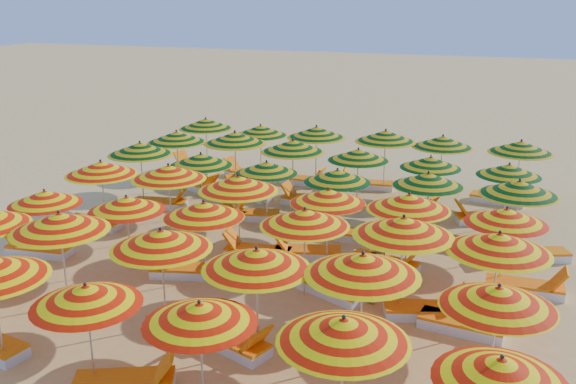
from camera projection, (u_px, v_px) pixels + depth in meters
The scene contains 70 objects.
ground at pixel (282, 256), 16.74m from camera, with size 120.00×120.00×0.00m, color #E4B865.
umbrella_2 at pixel (86, 295), 10.66m from camera, with size 2.10×2.10×1.97m.
umbrella_3 at pixel (200, 313), 10.09m from camera, with size 2.31×2.31×1.96m.
umbrella_4 at pixel (343, 330), 9.31m from camera, with size 2.64×2.64×2.11m.
umbrella_5 at pixel (501, 370), 8.59m from camera, with size 2.25×2.25×1.95m.
umbrella_7 at pixel (59, 222), 13.48m from camera, with size 2.26×2.26×2.21m.
umbrella_8 at pixel (161, 240), 12.65m from camera, with size 2.68×2.68×2.16m.
umbrella_9 at pixel (257, 259), 11.70m from camera, with size 2.55×2.55×2.16m.
umbrella_10 at pixel (363, 265), 11.33m from camera, with size 2.71×2.71×2.22m.
umbrella_11 at pixel (498, 297), 10.47m from camera, with size 2.00×2.00×2.04m.
umbrella_12 at pixel (45, 198), 15.96m from camera, with size 1.86×1.86×1.92m.
umbrella_13 at pixel (127, 204), 15.36m from camera, with size 1.87×1.87×1.96m.
umbrella_14 at pixel (204, 210), 14.80m from camera, with size 2.23×2.23×2.01m.
umbrella_15 at pixel (305, 218), 14.00m from camera, with size 2.25×2.25×2.11m.
umbrella_16 at pixel (403, 227), 13.17m from camera, with size 2.56×2.56×2.23m.
umbrella_17 at pixel (499, 243), 12.44m from camera, with size 2.20×2.20×2.18m.
umbrella_18 at pixel (101, 168), 17.92m from camera, with size 2.27×2.27×2.14m.
umbrella_19 at pixel (169, 172), 17.41m from camera, with size 2.68×2.68×2.17m.
umbrella_20 at pixel (238, 184), 16.33m from camera, with size 2.22×2.22×2.18m.
umbrella_21 at pixel (328, 196), 15.80m from camera, with size 2.11×2.11×2.01m.
umbrella_22 at pixel (409, 202), 15.07m from camera, with size 2.26×2.26×2.11m.
umbrella_23 at pixel (506, 216), 14.47m from camera, with size 1.97×1.97×1.98m.
umbrella_24 at pixel (140, 149), 20.11m from camera, with size 2.70×2.70×2.16m.
umbrella_25 at pixel (201, 160), 19.23m from camera, with size 2.15×2.15×2.03m.
umbrella_26 at pixel (267, 168), 18.71m from camera, with size 2.04×2.04×1.92m.
umbrella_27 at pixel (337, 176), 17.72m from camera, with size 2.34×2.34×1.96m.
umbrella_28 at pixel (428, 180), 17.13m from camera, with size 2.27×2.27×2.04m.
umbrella_29 at pixel (519, 188), 16.17m from camera, with size 2.55×2.55×2.11m.
umbrella_30 at pixel (177, 137), 21.86m from camera, with size 2.06×2.06×2.14m.
umbrella_31 at pixel (235, 138), 21.32m from camera, with size 2.77×2.77×2.23m.
umbrella_32 at pixel (293, 146), 20.40m from camera, with size 2.42×2.42×2.17m.
umbrella_33 at pixel (358, 155), 19.82m from camera, with size 2.53×2.53×2.03m.
umbrella_34 at pixel (431, 162), 19.24m from camera, with size 2.10×2.10×1.94m.
umbrella_35 at pixel (509, 170), 18.38m from camera, with size 2.32×2.32×1.94m.
umbrella_36 at pixel (206, 124), 24.04m from camera, with size 2.34×2.34×2.15m.
umbrella_37 at pixel (261, 130), 23.22m from camera, with size 2.12×2.12×2.07m.
umbrella_38 at pixel (316, 132), 22.37m from camera, with size 2.17×2.17×2.19m.
umbrella_39 at pixel (386, 136), 21.72m from camera, with size 2.59×2.59×2.20m.
umbrella_40 at pixel (443, 142), 21.14m from camera, with size 2.07×2.07×2.14m.
umbrella_41 at pixel (521, 147), 20.28m from camera, with size 2.46×2.46×2.17m.
lounger_2 at pixel (127, 382), 11.03m from camera, with size 1.82×1.25×0.69m.
lounger_6 at pixel (187, 328), 12.80m from camera, with size 1.83×1.08×0.69m.
lounger_7 at pixel (232, 342), 12.30m from camera, with size 1.83×1.14×0.69m.
lounger_8 at pixel (38, 249), 16.79m from camera, with size 1.79×0.77×0.69m.
lounger_9 at pixel (185, 270), 15.49m from camera, with size 1.82×1.02×0.69m.
lounger_10 at pixel (332, 289), 14.49m from camera, with size 1.82×1.24×0.69m.
lounger_11 at pixel (427, 310), 13.54m from camera, with size 1.83×1.08×0.69m.
lounger_12 at pixel (464, 325), 12.93m from camera, with size 1.79×0.80×0.69m.
lounger_13 at pixel (95, 222), 18.74m from camera, with size 1.74×0.61×0.69m.
lounger_14 at pixel (256, 251), 16.64m from camera, with size 1.78×0.75×0.69m.
lounger_15 at pixel (306, 252), 16.60m from camera, with size 1.82×1.02×0.69m.
lounger_16 at pixel (386, 263), 15.91m from camera, with size 1.82×0.98×0.69m.
lounger_17 at pixel (527, 287), 14.61m from camera, with size 1.74×0.61×0.69m.
lounger_18 at pixel (161, 203), 20.49m from camera, with size 1.81×0.87×0.69m.
lounger_19 at pixel (220, 214), 19.49m from camera, with size 1.80×0.86×0.69m.
lounger_20 at pixel (250, 214), 19.42m from camera, with size 1.83×1.06×0.69m.
lounger_21 at pixel (354, 235), 17.77m from camera, with size 1.77×0.69×0.69m.
lounger_22 at pixel (443, 240), 17.38m from camera, with size 1.79×0.80×0.69m.
lounger_23 at pixel (533, 254), 16.43m from camera, with size 1.82×1.20×0.69m.
lounger_24 at pixel (197, 185), 22.37m from camera, with size 1.83×1.06×0.69m.
lounger_25 at pixel (248, 193), 21.54m from camera, with size 1.82×1.17×0.69m.
lounger_26 at pixel (307, 201), 20.72m from camera, with size 1.78×0.74×0.69m.
lounger_27 at pixel (412, 208), 20.04m from camera, with size 1.82×1.19×0.69m.
lounger_28 at pixel (483, 218), 19.14m from camera, with size 1.82×1.23×0.69m.
lounger_29 at pixel (193, 167), 24.73m from camera, with size 1.83×1.11×0.69m.
lounger_30 at pixel (246, 174), 23.84m from camera, with size 1.82×1.03×0.69m.
lounger_31 at pixel (302, 180), 23.02m from camera, with size 1.77×0.71×0.69m.
lounger_32 at pixel (367, 184), 22.50m from camera, with size 1.80×0.85×0.69m.
lounger_33 at pixel (499, 199), 20.92m from camera, with size 1.79×0.79×0.69m.
beachgoer_b at pixel (380, 269), 14.16m from camera, with size 0.70×0.54×1.43m, color tan.
Camera 1 is at (5.42, -14.53, 6.53)m, focal length 40.00 mm.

